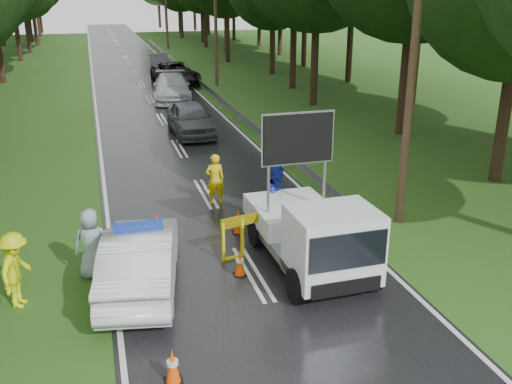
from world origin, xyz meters
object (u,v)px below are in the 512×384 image
object	(u,v)px
police_sedan	(141,259)
queue_car_third	(175,74)
officer	(215,179)
queue_car_second	(172,88)
queue_car_first	(190,119)
civilian	(278,197)
work_truck	(313,233)
barrier	(269,220)
queue_car_fourth	(159,63)

from	to	relation	value
police_sedan	queue_car_third	distance (m)	29.71
officer	queue_car_second	world-z (taller)	officer
queue_car_first	queue_car_third	size ratio (longest dim) A/B	0.81
police_sedan	civilian	xyz separation A→B (m)	(4.21, 2.50, 0.22)
work_truck	barrier	size ratio (longest dim) A/B	1.69
barrier	queue_car_first	distance (m)	13.24
work_truck	barrier	xyz separation A→B (m)	(-0.71, 1.39, -0.12)
work_truck	civilian	bearing A→B (deg)	89.08
civilian	queue_car_first	world-z (taller)	civilian
work_truck	queue_car_third	size ratio (longest dim) A/B	0.84
queue_car_fourth	queue_car_third	bearing A→B (deg)	-82.35
officer	queue_car_fourth	xyz separation A→B (m)	(1.96, 31.61, -0.14)
officer	queue_car_third	bearing A→B (deg)	-93.70
officer	queue_car_first	xyz separation A→B (m)	(0.81, 9.40, -0.07)
civilian	queue_car_third	bearing A→B (deg)	58.43
queue_car_first	queue_car_second	bearing A→B (deg)	86.43
civilian	queue_car_third	size ratio (longest dim) A/B	0.34
police_sedan	queue_car_second	world-z (taller)	police_sedan
police_sedan	queue_car_fourth	xyz separation A→B (m)	(4.80, 36.55, -0.05)
officer	queue_car_first	bearing A→B (deg)	-93.21
work_truck	queue_car_first	size ratio (longest dim) A/B	1.04
police_sedan	queue_car_first	size ratio (longest dim) A/B	1.04
officer	work_truck	bearing A→B (deg)	106.36
work_truck	barrier	world-z (taller)	work_truck
barrier	queue_car_third	bearing A→B (deg)	72.58
police_sedan	work_truck	world-z (taller)	work_truck
officer	queue_car_fourth	distance (m)	31.67
barrier	queue_car_third	distance (m)	28.22
work_truck	officer	world-z (taller)	work_truck
barrier	queue_car_third	size ratio (longest dim) A/B	0.50
officer	police_sedan	bearing A→B (deg)	61.76
queue_car_second	queue_car_third	bearing A→B (deg)	85.77
police_sedan	officer	world-z (taller)	officer
queue_car_second	police_sedan	bearing A→B (deg)	-93.45
queue_car_first	queue_car_fourth	world-z (taller)	queue_car_first
queue_car_first	civilian	bearing A→B (deg)	-88.52
police_sedan	officer	distance (m)	5.70
queue_car_second	queue_car_fourth	bearing A→B (deg)	92.96
civilian	queue_car_second	world-z (taller)	civilian
queue_car_second	officer	bearing A→B (deg)	-87.32
work_truck	queue_car_third	world-z (taller)	work_truck
queue_car_second	barrier	bearing A→B (deg)	-84.97
officer	queue_car_third	world-z (taller)	officer
work_truck	civilian	xyz separation A→B (m)	(-0.01, 2.80, -0.05)
police_sedan	queue_car_third	world-z (taller)	police_sedan
civilian	queue_car_fourth	world-z (taller)	civilian
barrier	civilian	distance (m)	1.57
work_truck	queue_car_third	bearing A→B (deg)	87.16
officer	civilian	world-z (taller)	civilian
barrier	police_sedan	bearing A→B (deg)	-176.74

